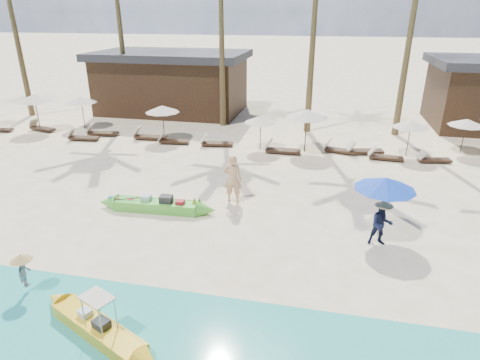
% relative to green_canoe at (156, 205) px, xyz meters
% --- Properties ---
extents(ground, '(240.00, 240.00, 0.00)m').
position_rel_green_canoe_xyz_m(ground, '(2.74, -1.79, -0.22)').
color(ground, '#FDE4BB').
rests_on(ground, ground).
extents(green_canoe, '(5.10, 0.83, 0.65)m').
position_rel_green_canoe_xyz_m(green_canoe, '(0.00, 0.00, 0.00)').
color(green_canoe, '#53C03A').
rests_on(green_canoe, ground).
extents(yellow_canoe, '(4.27, 2.15, 1.18)m').
position_rel_green_canoe_xyz_m(yellow_canoe, '(1.19, -6.20, -0.03)').
color(yellow_canoe, gold).
rests_on(yellow_canoe, ground).
extents(tourist, '(0.73, 0.50, 1.95)m').
position_rel_green_canoe_xyz_m(tourist, '(2.64, 1.38, 0.76)').
color(tourist, tan).
rests_on(tourist, ground).
extents(vendor_green, '(0.76, 0.62, 1.44)m').
position_rel_green_canoe_xyz_m(vendor_green, '(7.94, -0.70, 0.50)').
color(vendor_green, '#141937').
rests_on(vendor_green, ground).
extents(vendor_yellow, '(0.47, 0.63, 0.87)m').
position_rel_green_canoe_xyz_m(vendor_yellow, '(-1.49, -5.15, 0.39)').
color(vendor_yellow, gray).
rests_on(vendor_yellow, ground).
extents(blue_umbrella, '(1.95, 1.95, 2.10)m').
position_rel_green_canoe_xyz_m(blue_umbrella, '(7.98, -0.13, 1.68)').
color(blue_umbrella, '#99999E').
rests_on(blue_umbrella, ground).
extents(resort_parasol_2, '(2.21, 2.21, 2.27)m').
position_rel_green_canoe_xyz_m(resort_parasol_2, '(-11.57, 8.79, 1.83)').
color(resort_parasol_2, '#3A2717').
rests_on(resort_parasol_2, ground).
extents(lounger_2_left, '(1.90, 1.00, 0.62)m').
position_rel_green_canoe_xyz_m(lounger_2_left, '(-11.48, 8.77, -0.01)').
color(lounger_2_left, '#3A2717').
rests_on(lounger_2_left, ground).
extents(resort_parasol_3, '(1.96, 1.96, 2.02)m').
position_rel_green_canoe_xyz_m(resort_parasol_3, '(-9.19, 9.99, 1.61)').
color(resort_parasol_3, '#3A2717').
rests_on(resort_parasol_3, ground).
extents(lounger_3_left, '(1.83, 0.70, 0.61)m').
position_rel_green_canoe_xyz_m(lounger_3_left, '(-7.83, 7.48, -0.02)').
color(lounger_3_left, '#3A2717').
rests_on(lounger_3_left, ground).
extents(lounger_3_right, '(1.93, 0.79, 0.64)m').
position_rel_green_canoe_xyz_m(lounger_3_right, '(-7.24, 8.58, -0.01)').
color(lounger_3_right, '#3A2717').
rests_on(lounger_3_right, ground).
extents(resort_parasol_4, '(1.95, 1.95, 2.01)m').
position_rel_green_canoe_xyz_m(resort_parasol_4, '(-3.18, 8.64, 1.59)').
color(resort_parasol_4, '#3A2717').
rests_on(resort_parasol_4, ground).
extents(lounger_4_left, '(1.95, 0.69, 0.65)m').
position_rel_green_canoe_xyz_m(lounger_4_left, '(-4.12, 8.44, -0.00)').
color(lounger_4_left, '#3A2717').
rests_on(lounger_4_left, ground).
extents(lounger_4_right, '(1.79, 0.74, 0.59)m').
position_rel_green_canoe_xyz_m(lounger_4_right, '(-2.44, 7.96, -0.02)').
color(lounger_4_right, '#3A2717').
rests_on(lounger_4_right, ground).
extents(resort_parasol_5, '(1.78, 1.78, 1.84)m').
position_rel_green_canoe_xyz_m(resort_parasol_5, '(2.60, 8.06, 1.44)').
color(resort_parasol_5, '#3A2717').
rests_on(resort_parasol_5, ground).
extents(lounger_5_left, '(1.87, 0.83, 0.61)m').
position_rel_green_canoe_xyz_m(lounger_5_left, '(0.05, 8.05, -0.01)').
color(lounger_5_left, '#3A2717').
rests_on(lounger_5_left, ground).
extents(resort_parasol_6, '(2.23, 2.23, 2.30)m').
position_rel_green_canoe_xyz_m(resort_parasol_6, '(5.00, 8.16, 1.85)').
color(resort_parasol_6, '#3A2717').
rests_on(resort_parasol_6, ground).
extents(lounger_6_left, '(1.90, 0.59, 0.64)m').
position_rel_green_canoe_xyz_m(lounger_6_left, '(3.77, 7.60, -0.00)').
color(lounger_6_left, '#3A2717').
rests_on(lounger_6_left, ground).
extents(lounger_6_right, '(1.81, 0.91, 0.59)m').
position_rel_green_canoe_xyz_m(lounger_6_right, '(6.77, 8.32, -0.02)').
color(lounger_6_right, '#3A2717').
rests_on(lounger_6_right, ground).
extents(resort_parasol_7, '(1.83, 1.83, 1.88)m').
position_rel_green_canoe_xyz_m(resort_parasol_7, '(10.21, 8.56, 1.48)').
color(resort_parasol_7, '#3A2717').
rests_on(resort_parasol_7, ground).
extents(lounger_7_left, '(2.00, 0.97, 0.65)m').
position_rel_green_canoe_xyz_m(lounger_7_left, '(8.02, 8.38, 0.00)').
color(lounger_7_left, '#3A2717').
rests_on(lounger_7_left, ground).
extents(lounger_7_right, '(1.75, 0.67, 0.58)m').
position_rel_green_canoe_xyz_m(lounger_7_right, '(9.00, 7.69, -0.02)').
color(lounger_7_right, '#3A2717').
rests_on(lounger_7_right, ground).
extents(resort_parasol_8, '(1.79, 1.79, 1.84)m').
position_rel_green_canoe_xyz_m(resort_parasol_8, '(13.11, 9.65, 1.44)').
color(resort_parasol_8, '#3A2717').
rests_on(resort_parasol_8, ground).
extents(lounger_8_left, '(1.69, 0.79, 0.55)m').
position_rel_green_canoe_xyz_m(lounger_8_left, '(11.32, 7.78, -0.03)').
color(lounger_8_left, '#3A2717').
rests_on(lounger_8_left, ground).
extents(pavilion_west, '(10.80, 6.60, 4.30)m').
position_rel_green_canoe_xyz_m(pavilion_west, '(-5.26, 15.71, 1.97)').
color(pavilion_west, '#3A2717').
rests_on(pavilion_west, ground).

